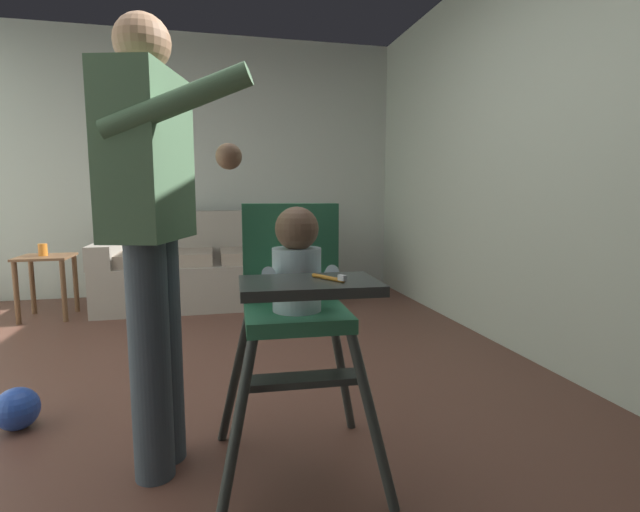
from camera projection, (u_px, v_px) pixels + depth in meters
name	position (u px, v px, depth m)	size (l,w,h in m)	color
ground	(182.00, 422.00, 2.20)	(5.72, 7.21, 0.10)	brown
wall_far	(194.00, 167.00, 4.76)	(4.92, 0.06, 2.60)	#B5BDB2
wall_right	(541.00, 146.00, 2.78)	(0.06, 6.21, 2.60)	#B4C0AD
couch	(218.00, 268.00, 4.43)	(2.09, 0.86, 0.86)	gray
high_chair	(296.00, 288.00, 1.65)	(0.63, 0.74, 0.99)	#303633
adult_standing	(153.00, 223.00, 1.64)	(0.50, 0.58, 1.62)	#3E4955
toy_ball	(17.00, 409.00, 2.02)	(0.18, 0.18, 0.18)	#284CB7
side_table	(46.00, 273.00, 3.85)	(0.40, 0.40, 0.52)	brown
sippy_cup	(43.00, 250.00, 3.82)	(0.07, 0.07, 0.10)	orange
wall_clock	(168.00, 102.00, 4.59)	(0.29, 0.04, 0.29)	white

